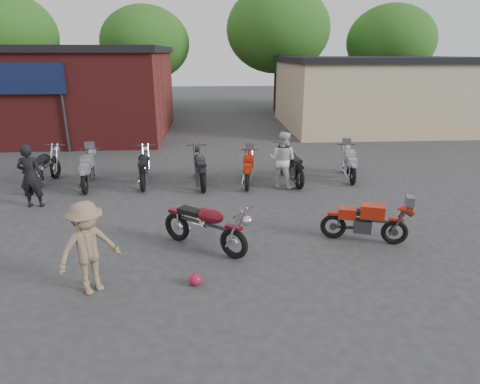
{
  "coord_description": "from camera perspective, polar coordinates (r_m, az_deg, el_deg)",
  "views": [
    {
      "loc": [
        -0.67,
        -7.16,
        3.97
      ],
      "look_at": [
        -0.04,
        1.64,
        0.9
      ],
      "focal_mm": 30.0,
      "sensor_mm": 36.0,
      "label": 1
    }
  ],
  "objects": [
    {
      "name": "tree_2",
      "position": [
        29.53,
        5.35,
        19.95
      ],
      "size": [
        7.04,
        7.04,
        8.8
      ],
      "primitive_type": null,
      "color": "#244F15",
      "rests_on": "ground"
    },
    {
      "name": "row_bike_6",
      "position": [
        13.74,
        15.31,
        4.07
      ],
      "size": [
        0.9,
        1.96,
        1.09
      ],
      "primitive_type": null,
      "rotation": [
        0.0,
        0.0,
        1.42
      ],
      "color": "#9A9CA8",
      "rests_on": "ground"
    },
    {
      "name": "ground",
      "position": [
        8.21,
        1.13,
        -9.73
      ],
      "size": [
        90.0,
        90.0,
        0.0
      ],
      "primitive_type": "plane",
      "color": "#313133"
    },
    {
      "name": "helmet",
      "position": [
        7.43,
        -6.38,
        -12.28
      ],
      "size": [
        0.25,
        0.25,
        0.22
      ],
      "primitive_type": "ellipsoid",
      "rotation": [
        0.0,
        0.0,
        -0.05
      ],
      "color": "#A41134",
      "rests_on": "ground"
    },
    {
      "name": "sportbike",
      "position": [
        9.2,
        17.5,
        -3.76
      ],
      "size": [
        1.89,
        1.11,
        1.04
      ],
      "primitive_type": null,
      "rotation": [
        0.0,
        0.0,
        -0.31
      ],
      "color": "red",
      "rests_on": "ground"
    },
    {
      "name": "vintage_motorcycle",
      "position": [
        8.42,
        -4.94,
        -4.45
      ],
      "size": [
        2.08,
        1.81,
        1.21
      ],
      "primitive_type": null,
      "rotation": [
        0.0,
        0.0,
        -0.65
      ],
      "color": "#580B15",
      "rests_on": "ground"
    },
    {
      "name": "row_bike_4",
      "position": [
        12.68,
        1.2,
        3.41
      ],
      "size": [
        0.84,
        1.87,
        1.05
      ],
      "primitive_type": null,
      "rotation": [
        0.0,
        0.0,
        1.43
      ],
      "color": "red",
      "rests_on": "ground"
    },
    {
      "name": "row_bike_2",
      "position": [
        13.04,
        -13.5,
        3.65
      ],
      "size": [
        0.84,
        2.1,
        1.19
      ],
      "primitive_type": null,
      "rotation": [
        0.0,
        0.0,
        1.65
      ],
      "color": "black",
      "rests_on": "ground"
    },
    {
      "name": "row_bike_5",
      "position": [
        13.04,
        7.28,
        4.18
      ],
      "size": [
        0.99,
        2.23,
        1.25
      ],
      "primitive_type": null,
      "rotation": [
        0.0,
        0.0,
        1.7
      ],
      "color": "black",
      "rests_on": "ground"
    },
    {
      "name": "person_tan",
      "position": [
        7.34,
        -20.75,
        -7.45
      ],
      "size": [
        1.23,
        1.16,
        1.67
      ],
      "primitive_type": "imported",
      "rotation": [
        0.0,
        0.0,
        0.68
      ],
      "color": "#856C52",
      "rests_on": "ground"
    },
    {
      "name": "stucco_building",
      "position": [
        24.08,
        18.83,
        12.91
      ],
      "size": [
        10.0,
        8.0,
        3.5
      ],
      "primitive_type": "cube",
      "color": "tan",
      "rests_on": "ground"
    },
    {
      "name": "tree_1",
      "position": [
        29.48,
        -13.18,
        18.19
      ],
      "size": [
        5.92,
        5.92,
        7.4
      ],
      "primitive_type": null,
      "color": "#244F15",
      "rests_on": "ground"
    },
    {
      "name": "person_dark",
      "position": [
        12.06,
        -27.63,
        2.03
      ],
      "size": [
        0.64,
        0.42,
        1.73
      ],
      "primitive_type": "imported",
      "rotation": [
        0.0,
        0.0,
        3.15
      ],
      "color": "black",
      "rests_on": "ground"
    },
    {
      "name": "row_bike_1",
      "position": [
        13.29,
        -20.87,
        3.08
      ],
      "size": [
        0.89,
        2.02,
        1.13
      ],
      "primitive_type": null,
      "rotation": [
        0.0,
        0.0,
        1.7
      ],
      "color": "gray",
      "rests_on": "ground"
    },
    {
      "name": "tree_0",
      "position": [
        32.06,
        -30.07,
        17.0
      ],
      "size": [
        6.56,
        6.56,
        8.2
      ],
      "primitive_type": null,
      "color": "#244F15",
      "rests_on": "ground"
    },
    {
      "name": "tree_3",
      "position": [
        31.79,
        20.43,
        17.75
      ],
      "size": [
        6.08,
        6.08,
        7.6
      ],
      "primitive_type": null,
      "color": "#244F15",
      "rests_on": "ground"
    },
    {
      "name": "row_bike_3",
      "position": [
        12.65,
        -5.71,
        3.68
      ],
      "size": [
        0.95,
        2.16,
        1.21
      ],
      "primitive_type": null,
      "rotation": [
        0.0,
        0.0,
        1.7
      ],
      "color": "black",
      "rests_on": "ground"
    },
    {
      "name": "person_light",
      "position": [
        12.35,
        6.07,
        4.56
      ],
      "size": [
        1.07,
        1.0,
        1.75
      ],
      "primitive_type": "imported",
      "rotation": [
        0.0,
        0.0,
        2.62
      ],
      "color": "silver",
      "rests_on": "ground"
    },
    {
      "name": "brick_building",
      "position": [
        22.82,
        -26.1,
        12.35
      ],
      "size": [
        12.0,
        8.0,
        4.0
      ],
      "primitive_type": "cube",
      "color": "maroon",
      "rests_on": "ground"
    },
    {
      "name": "row_bike_0",
      "position": [
        13.97,
        -26.27,
        3.27
      ],
      "size": [
        0.93,
        2.18,
        1.23
      ],
      "primitive_type": null,
      "rotation": [
        0.0,
        0.0,
        1.46
      ],
      "color": "black",
      "rests_on": "ground"
    }
  ]
}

